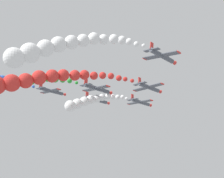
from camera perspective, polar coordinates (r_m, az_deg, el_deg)
The scene contains 10 objects.
airplane_lead at distance 89.94m, azimuth 5.91°, elevation -2.69°, with size 9.57×10.35×2.34m.
smoke_trail_lead at distance 75.26m, azimuth -5.06°, elevation -2.55°, with size 5.37×20.77×7.39m.
airplane_left_inner at distance 89.17m, azimuth -3.11°, elevation -2.25°, with size 9.57×10.35×2.33m.
airplane_right_inner at distance 76.96m, azimuth 7.64°, elevation 0.34°, with size 9.56×10.35×2.32m.
smoke_trail_right_inner at distance 58.78m, azimuth -14.49°, elevation 1.89°, with size 10.71×33.08×9.10m.
airplane_left_outer at distance 75.83m, azimuth -3.03°, elevation 0.09°, with size 9.56×10.35×2.36m.
smoke_trail_left_outer at distance 64.12m, azimuth -13.46°, elevation 1.94°, with size 3.21×15.25×4.72m.
airplane_right_outer at distance 92.95m, azimuth -12.25°, elevation -0.41°, with size 9.56×10.35×2.38m.
airplane_trailing at distance 65.19m, azimuth 10.26°, elevation 6.70°, with size 9.53×10.35×2.64m.
smoke_trail_trailing at distance 47.65m, azimuth -11.10°, elevation 8.35°, with size 8.29×27.11×11.11m.
Camera 1 is at (52.22, -56.33, 64.03)m, focal length 44.61 mm.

